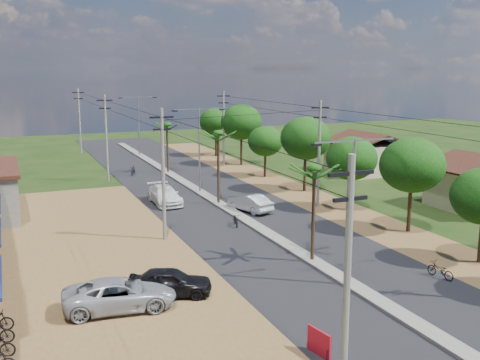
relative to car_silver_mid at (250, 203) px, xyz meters
The scene contains 32 objects.
ground 16.81m from the car_silver_mid, 95.12° to the right, with size 160.00×160.00×0.00m, color black.
road 2.39m from the car_silver_mid, 131.00° to the right, with size 12.00×110.00×0.04m, color black.
median 2.06m from the car_silver_mid, 139.65° to the left, with size 1.00×90.00×0.18m, color #605E56.
dirt_lot_west 18.68m from the car_silver_mid, 152.13° to the right, with size 18.00×46.00×0.04m, color brown.
dirt_shoulder_east 7.24m from the car_silver_mid, 13.85° to the right, with size 5.00×90.00×0.03m, color brown.
house_east_far 22.59m from the car_silver_mid, 30.04° to the left, with size 7.60×7.50×4.60m.
tree_east_c 13.38m from the car_silver_mid, 49.86° to the right, with size 4.60×4.60×6.83m.
tree_east_d 9.11m from the car_silver_mid, 19.04° to the right, with size 4.20×4.20×6.13m.
tree_east_e 10.61m from the car_silver_mid, 33.07° to the left, with size 4.80×4.80×7.14m.
tree_east_f 15.67m from the car_silver_mid, 59.88° to the left, with size 3.80×3.80×5.52m.
tree_east_g 23.28m from the car_silver_mid, 68.69° to the left, with size 5.00×5.00×7.38m.
tree_east_h 30.60m from the car_silver_mid, 74.72° to the left, with size 4.40×4.40×6.52m.
palm_median_near 13.69m from the car_silver_mid, 96.72° to the right, with size 2.00×2.00×6.15m.
palm_median_mid 6.32m from the car_silver_mid, 114.61° to the left, with size 2.00×2.00×6.55m.
palm_median_far 19.86m from the car_silver_mid, 94.45° to the left, with size 2.00×2.00×5.85m.
streetlight_near 17.28m from the car_silver_mid, 95.12° to the right, with size 5.10×0.18×8.00m.
streetlight_mid 9.34m from the car_silver_mid, 100.28° to the left, with size 5.10×0.18×8.00m.
streetlight_far 33.56m from the car_silver_mid, 92.58° to the left, with size 5.10×0.18×8.00m.
utility_pole_w_a 28.34m from the car_silver_mid, 107.64° to the right, with size 1.60×0.24×9.00m.
utility_pole_w_b 10.53m from the car_silver_mid, 150.93° to the right, with size 1.60×0.24×9.00m.
utility_pole_w_c 19.67m from the car_silver_mid, 116.20° to the left, with size 1.60×0.24×9.00m.
utility_pole_w_d 39.42m from the car_silver_mid, 102.52° to the left, with size 1.60×0.24×9.00m.
utility_pole_e_b 7.27m from the car_silver_mid, ahead, with size 1.60×0.24×9.00m.
utility_pole_e_c 22.47m from the car_silver_mid, 74.25° to the left, with size 1.60×0.24×9.00m.
car_silver_mid is the anchor object (origin of this frame).
car_white_far 7.80m from the car_silver_mid, 137.36° to the left, with size 2.15×5.29×1.53m, color silver.
car_parked_silver 20.27m from the car_silver_mid, 132.08° to the right, with size 2.51×5.44×1.51m, color #A0A4A8.
car_parked_dark 18.01m from the car_silver_mid, 127.12° to the right, with size 1.72×4.29×1.46m, color black.
moto_rider_east 18.27m from the car_silver_mid, 78.32° to the right, with size 0.60×1.73×0.91m, color black.
moto_rider_west_a 4.44m from the car_silver_mid, 127.48° to the right, with size 0.62×1.78×0.94m, color black.
moto_rider_west_b 20.09m from the car_silver_mid, 105.66° to the left, with size 0.48×1.71×1.03m, color black.
roadside_sign 23.78m from the car_silver_mid, 107.12° to the right, with size 0.33×1.36×1.14m.
Camera 1 is at (-16.68, -24.17, 11.53)m, focal length 42.00 mm.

